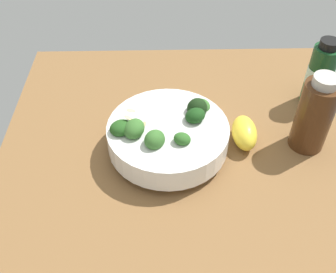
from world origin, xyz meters
TOP-DOWN VIEW (x-y plane):
  - ground_plane at (0.00, 0.00)cm, footprint 71.74×71.74cm
  - bowl_of_broccoli at (0.25, -3.14)cm, footprint 22.62×22.84cm
  - lemon_wedge at (-1.80, 11.73)cm, footprint 8.43×4.86cm
  - bottle_tall at (-1.15, 23.95)cm, footprint 6.66×6.66cm
  - bottle_short at (-14.22, 28.93)cm, footprint 5.51×5.51cm

SIDE VIEW (x-z plane):
  - ground_plane at x=0.00cm, z-range -3.54..0.00cm
  - lemon_wedge at x=-1.80cm, z-range 0.00..5.20cm
  - bowl_of_broccoli at x=0.25cm, z-range -0.85..9.17cm
  - bottle_short at x=-14.22cm, z-range -0.41..14.78cm
  - bottle_tall at x=-1.15cm, z-range -0.43..15.58cm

